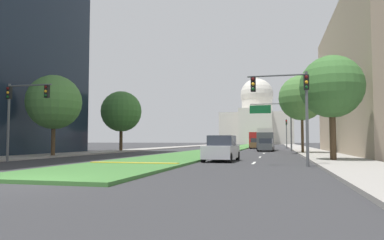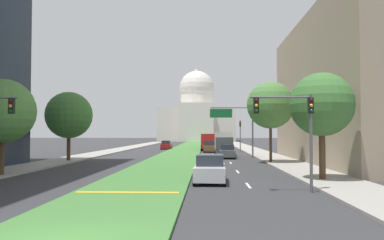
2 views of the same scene
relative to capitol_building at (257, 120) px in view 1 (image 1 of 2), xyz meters
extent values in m
plane|color=#333335|center=(0.00, -67.49, -9.78)|extent=(300.30, 300.30, 0.00)
cube|color=#427A38|center=(0.00, -74.32, -9.71)|extent=(5.79, 122.85, 0.14)
cube|color=gold|center=(0.00, -126.88, -9.62)|extent=(5.22, 0.50, 0.04)
cube|color=silver|center=(6.45, -122.88, -9.78)|extent=(0.16, 2.40, 0.01)
cube|color=silver|center=(6.45, -114.71, -9.78)|extent=(0.16, 2.40, 0.01)
cube|color=silver|center=(6.45, -105.67, -9.78)|extent=(0.16, 2.40, 0.01)
cube|color=silver|center=(6.45, -91.06, -9.78)|extent=(0.16, 2.40, 0.01)
cube|color=silver|center=(6.45, -85.02, -9.78)|extent=(0.16, 2.40, 0.01)
cube|color=silver|center=(6.45, -73.77, -9.78)|extent=(0.16, 2.40, 0.01)
cube|color=silver|center=(6.45, -71.31, -9.78)|extent=(0.16, 2.40, 0.01)
cube|color=silver|center=(6.45, -54.67, -9.78)|extent=(0.16, 2.40, 0.01)
cube|color=#9E9991|center=(-11.99, -81.14, -9.71)|extent=(4.00, 122.85, 0.15)
cube|color=#9E9991|center=(11.99, -81.14, -9.71)|extent=(4.00, 122.85, 0.15)
cube|color=silver|center=(0.00, 0.76, -3.60)|extent=(28.11, 21.75, 12.37)
cube|color=silver|center=(0.00, -12.12, -2.98)|extent=(12.37, 4.00, 13.60)
cylinder|color=silver|center=(0.00, 0.76, 5.33)|extent=(12.36, 12.36, 5.50)
sphere|color=silver|center=(0.00, 0.76, 10.41)|extent=(13.31, 13.31, 13.31)
cylinder|color=silver|center=(0.00, 0.76, 16.40)|extent=(1.80, 1.80, 3.00)
cylinder|color=#515456|center=(-9.49, -125.67, -7.18)|extent=(0.16, 0.16, 5.20)
cube|color=black|center=(-9.49, -125.67, -5.18)|extent=(0.28, 0.24, 0.84)
sphere|color=#510F0F|center=(-9.49, -125.81, -4.90)|extent=(0.18, 0.18, 0.18)
sphere|color=#F2A51E|center=(-9.49, -125.81, -5.18)|extent=(0.18, 0.18, 0.18)
sphere|color=#0F4219|center=(-9.49, -125.81, -5.46)|extent=(0.18, 0.18, 0.18)
cylinder|color=#515456|center=(-7.89, -125.67, -4.73)|extent=(3.20, 0.10, 0.10)
cube|color=black|center=(-6.61, -125.67, -5.18)|extent=(0.28, 0.24, 0.84)
sphere|color=#510F0F|center=(-6.61, -125.81, -4.90)|extent=(0.18, 0.18, 0.18)
sphere|color=#F2A51E|center=(-6.61, -125.81, -5.18)|extent=(0.18, 0.18, 0.18)
sphere|color=#0F4219|center=(-6.61, -125.81, -5.46)|extent=(0.18, 0.18, 0.18)
cylinder|color=#515456|center=(9.49, -125.46, -7.18)|extent=(0.16, 0.16, 5.20)
cube|color=black|center=(9.49, -125.46, -5.18)|extent=(0.28, 0.24, 0.84)
sphere|color=#510F0F|center=(9.49, -125.60, -4.90)|extent=(0.18, 0.18, 0.18)
sphere|color=#F2A51E|center=(9.49, -125.60, -5.18)|extent=(0.18, 0.18, 0.18)
sphere|color=#0F4219|center=(9.49, -125.60, -5.46)|extent=(0.18, 0.18, 0.18)
cylinder|color=#515456|center=(7.89, -125.46, -4.73)|extent=(3.20, 0.10, 0.10)
cube|color=black|center=(6.61, -125.46, -5.18)|extent=(0.28, 0.24, 0.84)
sphere|color=#510F0F|center=(6.61, -125.60, -4.90)|extent=(0.18, 0.18, 0.18)
sphere|color=#F2A51E|center=(6.61, -125.60, -5.18)|extent=(0.18, 0.18, 0.18)
sphere|color=#0F4219|center=(6.61, -125.60, -5.46)|extent=(0.18, 0.18, 0.18)
cylinder|color=#515456|center=(9.49, -81.78, -7.18)|extent=(0.16, 0.16, 5.20)
cube|color=black|center=(9.49, -81.78, -5.18)|extent=(0.28, 0.24, 0.84)
sphere|color=red|center=(9.49, -81.92, -4.90)|extent=(0.18, 0.18, 0.18)
sphere|color=#4C380F|center=(9.49, -81.92, -5.18)|extent=(0.18, 0.18, 0.18)
sphere|color=#0F4219|center=(9.49, -81.92, -5.46)|extent=(0.18, 0.18, 0.18)
cylinder|color=#515456|center=(9.69, -97.59, -6.53)|extent=(0.20, 0.20, 6.50)
cylinder|color=#515456|center=(7.05, -97.59, -3.48)|extent=(5.29, 0.12, 0.12)
cube|color=#146033|center=(5.73, -97.64, -4.18)|extent=(2.80, 0.08, 1.10)
cylinder|color=#4C3823|center=(-10.69, -119.08, -8.06)|extent=(0.33, 0.33, 3.44)
sphere|color=#4C7F3D|center=(-10.69, -119.08, -5.07)|extent=(4.64, 4.64, 4.64)
cylinder|color=#4C3823|center=(11.48, -120.69, -7.85)|extent=(0.41, 0.41, 3.86)
sphere|color=#3D7033|center=(11.48, -120.69, -4.77)|extent=(4.17, 4.17, 4.17)
cylinder|color=#4C3823|center=(-11.13, -104.68, -7.94)|extent=(0.40, 0.40, 3.68)
sphere|color=#3D7033|center=(-11.13, -104.68, -4.70)|extent=(5.09, 5.09, 5.09)
cylinder|color=#4C3823|center=(10.52, -106.23, -7.45)|extent=(0.28, 0.28, 4.67)
sphere|color=#4C7F3D|center=(10.52, -106.23, -3.78)|extent=(4.86, 4.86, 4.86)
cube|color=#BCBCC1|center=(4.17, -121.60, -9.14)|extent=(2.05, 4.35, 0.85)
cube|color=#282D38|center=(4.18, -121.42, -8.37)|extent=(1.74, 2.12, 0.69)
cylinder|color=black|center=(4.99, -123.32, -9.46)|extent=(0.24, 0.65, 0.64)
cylinder|color=black|center=(3.25, -123.26, -9.46)|extent=(0.24, 0.65, 0.64)
cylinder|color=black|center=(5.10, -119.93, -9.46)|extent=(0.24, 0.65, 0.64)
cylinder|color=black|center=(3.36, -119.87, -9.46)|extent=(0.24, 0.65, 0.64)
cube|color=#4C5156|center=(6.47, -98.64, -9.15)|extent=(2.00, 4.24, 0.82)
cube|color=#282D38|center=(6.48, -98.48, -8.41)|extent=(1.69, 2.07, 0.67)
cylinder|color=black|center=(7.23, -100.31, -9.46)|extent=(0.25, 0.65, 0.64)
cylinder|color=black|center=(5.57, -100.24, -9.46)|extent=(0.25, 0.65, 0.64)
cylinder|color=black|center=(7.37, -97.04, -9.46)|extent=(0.25, 0.65, 0.64)
cylinder|color=black|center=(5.71, -96.97, -9.46)|extent=(0.25, 0.65, 0.64)
cube|color=brown|center=(4.32, -83.90, -9.12)|extent=(1.87, 4.12, 0.88)
cube|color=#282D38|center=(4.31, -83.73, -8.32)|extent=(1.64, 1.98, 0.72)
cylinder|color=black|center=(5.17, -85.50, -9.46)|extent=(0.22, 0.64, 0.64)
cylinder|color=black|center=(3.47, -85.51, -9.46)|extent=(0.22, 0.64, 0.64)
cylinder|color=black|center=(5.16, -82.29, -9.46)|extent=(0.22, 0.64, 0.64)
cylinder|color=black|center=(3.46, -82.30, -9.46)|extent=(0.22, 0.64, 0.64)
cube|color=maroon|center=(-3.80, -73.04, -9.17)|extent=(1.86, 4.66, 0.79)
cube|color=#282D38|center=(-3.80, -73.23, -8.45)|extent=(1.61, 2.25, 0.64)
cylinder|color=black|center=(-4.64, -71.18, -9.46)|extent=(0.23, 0.64, 0.64)
cylinder|color=black|center=(-3.01, -71.16, -9.46)|extent=(0.23, 0.64, 0.64)
cylinder|color=black|center=(-4.59, -74.92, -9.46)|extent=(0.23, 0.64, 0.64)
cylinder|color=black|center=(-2.96, -74.90, -9.46)|extent=(0.23, 0.64, 0.64)
cube|color=#4C5156|center=(6.25, -94.76, -8.33)|extent=(2.30, 2.00, 2.20)
cube|color=beige|center=(6.25, -91.56, -7.98)|extent=(2.30, 4.40, 2.80)
cylinder|color=black|center=(7.30, -94.76, -9.33)|extent=(0.30, 0.90, 0.90)
cylinder|color=black|center=(5.20, -94.76, -9.33)|extent=(0.30, 0.90, 0.90)
cylinder|color=black|center=(7.30, -90.46, -9.33)|extent=(0.30, 0.90, 0.90)
cylinder|color=black|center=(5.20, -90.46, -9.33)|extent=(0.30, 0.90, 0.90)
cube|color=#B21E1E|center=(4.17, -75.54, -8.08)|extent=(2.50, 11.00, 2.50)
cube|color=#232833|center=(4.17, -75.54, -7.73)|extent=(2.52, 10.12, 0.90)
cylinder|color=black|center=(5.32, -79.84, -9.28)|extent=(0.32, 1.00, 1.00)
cylinder|color=black|center=(3.02, -79.84, -9.28)|extent=(0.32, 1.00, 1.00)
cylinder|color=black|center=(5.32, -71.64, -9.28)|extent=(0.32, 1.00, 1.00)
cylinder|color=black|center=(3.02, -71.64, -9.28)|extent=(0.32, 1.00, 1.00)
camera|label=1|loc=(7.90, -145.61, -8.37)|focal=33.07mm
camera|label=2|loc=(4.00, -146.06, -6.62)|focal=35.97mm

